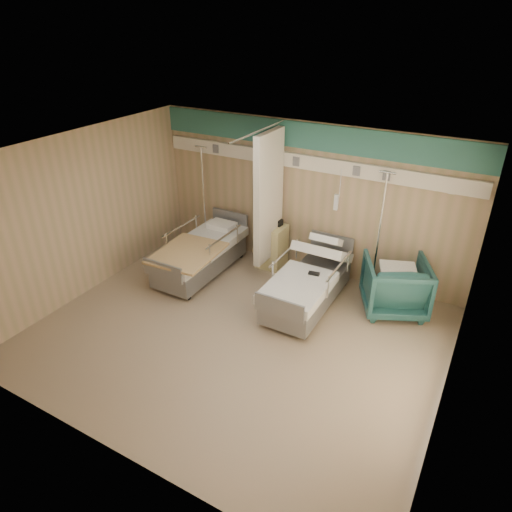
# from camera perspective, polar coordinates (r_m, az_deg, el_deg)

# --- Properties ---
(ground) EXTENTS (6.00, 5.00, 0.00)m
(ground) POSITION_cam_1_polar(r_m,az_deg,el_deg) (7.20, -2.38, -9.78)
(ground) COLOR gray
(ground) RESTS_ON ground
(room_walls) EXTENTS (6.04, 5.04, 2.82)m
(room_walls) POSITION_cam_1_polar(r_m,az_deg,el_deg) (6.44, -1.76, 4.71)
(room_walls) COLOR tan
(room_walls) RESTS_ON ground
(bed_right) EXTENTS (1.00, 2.16, 0.63)m
(bed_right) POSITION_cam_1_polar(r_m,az_deg,el_deg) (7.75, 6.43, -4.05)
(bed_right) COLOR silver
(bed_right) RESTS_ON ground
(bed_left) EXTENTS (1.00, 2.16, 0.63)m
(bed_left) POSITION_cam_1_polar(r_m,az_deg,el_deg) (8.69, -6.96, -0.23)
(bed_left) COLOR silver
(bed_left) RESTS_ON ground
(bedside_cabinet) EXTENTS (0.50, 0.48, 0.85)m
(bedside_cabinet) POSITION_cam_1_polar(r_m,az_deg,el_deg) (8.82, 1.97, 1.24)
(bedside_cabinet) COLOR #CDC280
(bedside_cabinet) RESTS_ON ground
(visitor_armchair) EXTENTS (1.32, 1.33, 0.92)m
(visitor_armchair) POSITION_cam_1_polar(r_m,az_deg,el_deg) (7.84, 16.99, -3.57)
(visitor_armchair) COLOR #1E4C4C
(visitor_armchair) RESTS_ON ground
(waffle_blanket) EXTENTS (0.70, 0.67, 0.06)m
(waffle_blanket) POSITION_cam_1_polar(r_m,az_deg,el_deg) (7.59, 17.55, -0.46)
(waffle_blanket) COLOR white
(waffle_blanket) RESTS_ON visitor_armchair
(iv_stand_right) EXTENTS (0.40, 0.40, 2.22)m
(iv_stand_right) POSITION_cam_1_polar(r_m,az_deg,el_deg) (8.24, 14.52, -1.59)
(iv_stand_right) COLOR silver
(iv_stand_right) RESTS_ON ground
(iv_stand_left) EXTENTS (0.39, 0.39, 2.18)m
(iv_stand_left) POSITION_cam_1_polar(r_m,az_deg,el_deg) (9.51, -6.31, 3.34)
(iv_stand_left) COLOR silver
(iv_stand_left) RESTS_ON ground
(call_remote) EXTENTS (0.19, 0.10, 0.04)m
(call_remote) POSITION_cam_1_polar(r_m,az_deg,el_deg) (7.52, 7.26, -2.19)
(call_remote) COLOR black
(call_remote) RESTS_ON bed_right
(tan_blanket) EXTENTS (1.10, 1.35, 0.04)m
(tan_blanket) POSITION_cam_1_polar(r_m,az_deg,el_deg) (8.17, -8.58, 0.38)
(tan_blanket) COLOR tan
(tan_blanket) RESTS_ON bed_left
(toiletry_bag) EXTENTS (0.23, 0.16, 0.12)m
(toiletry_bag) POSITION_cam_1_polar(r_m,az_deg,el_deg) (8.67, 2.59, 4.27)
(toiletry_bag) COLOR black
(toiletry_bag) RESTS_ON bedside_cabinet
(white_cup) EXTENTS (0.12, 0.12, 0.13)m
(white_cup) POSITION_cam_1_polar(r_m,az_deg,el_deg) (8.78, 1.22, 4.66)
(white_cup) COLOR white
(white_cup) RESTS_ON bedside_cabinet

